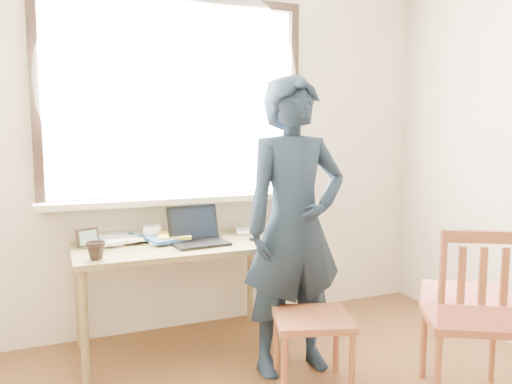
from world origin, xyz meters
name	(u,v)px	position (x,y,z in m)	size (l,w,h in m)	color
room_shell	(339,64)	(-0.02, 0.20, 1.64)	(3.52, 4.02, 2.61)	beige
desk	(179,255)	(-0.29, 1.63, 0.62)	(1.28, 0.64, 0.69)	olive
laptop	(197,235)	(-0.17, 1.60, 0.74)	(0.36, 0.30, 0.23)	black
mug_white	(152,233)	(-0.42, 1.80, 0.73)	(0.12, 0.12, 0.10)	white
mug_dark	(96,250)	(-0.80, 1.43, 0.74)	(0.11, 0.11, 0.10)	black
mouse	(255,238)	(0.19, 1.53, 0.70)	(0.08, 0.06, 0.03)	black
desk_clutter	(136,237)	(-0.52, 1.82, 0.71)	(0.78, 0.48, 0.05)	white
book_a	(114,240)	(-0.66, 1.84, 0.70)	(0.22, 0.29, 0.03)	white
book_b	(236,231)	(0.18, 1.83, 0.70)	(0.18, 0.24, 0.02)	white
picture_frame	(88,239)	(-0.82, 1.73, 0.74)	(0.14, 0.06, 0.11)	black
work_chair	(312,327)	(0.25, 0.85, 0.35)	(0.50, 0.49, 0.41)	brown
side_chair	(470,308)	(0.95, 0.46, 0.49)	(0.58, 0.57, 0.92)	brown
person	(295,226)	(0.27, 1.11, 0.85)	(0.62, 0.41, 1.70)	black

